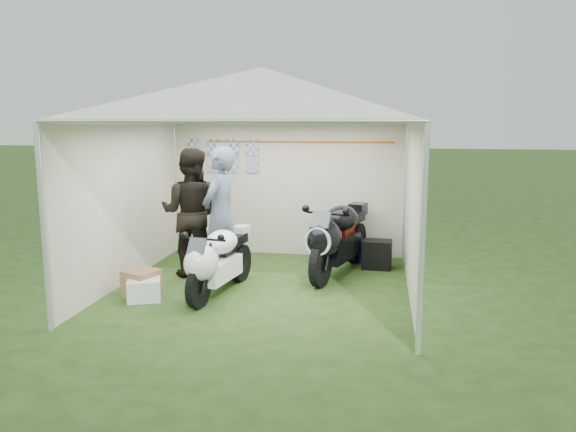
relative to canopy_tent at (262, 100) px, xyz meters
name	(u,v)px	position (x,y,z in m)	size (l,w,h in m)	color
ground	(263,287)	(0.00, -0.03, -2.58)	(80.00, 80.00, 0.00)	#203C11
canopy_tent	(262,100)	(0.00, 0.00, 0.00)	(5.66, 5.66, 3.00)	silver
motorcycle_white	(217,259)	(-0.52, -0.52, -2.08)	(0.58, 1.80, 0.89)	black
motorcycle_black	(337,236)	(0.97, 0.72, -1.98)	(0.89, 2.13, 1.07)	black
paddock_stand	(357,250)	(1.24, 1.67, -2.40)	(0.47, 0.29, 0.35)	#2535D1
person_dark_jacket	(191,212)	(-1.19, 0.41, -1.62)	(0.93, 0.72, 1.91)	black
person_blue_jacket	(220,215)	(-0.67, 0.18, -1.60)	(0.71, 0.46, 1.94)	slate
equipment_box	(377,254)	(1.56, 1.25, -2.35)	(0.45, 0.36, 0.45)	black
crate_0	(144,290)	(-1.40, -0.88, -2.44)	(0.41, 0.32, 0.28)	silver
crate_1	(142,283)	(-1.51, -0.70, -2.40)	(0.39, 0.39, 0.35)	brown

